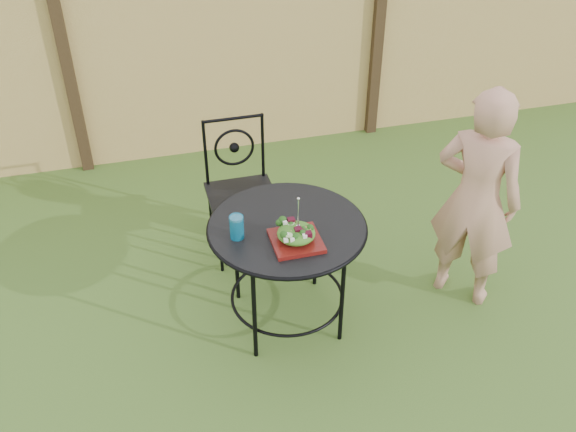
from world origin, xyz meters
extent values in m
plane|color=#2D4E19|center=(0.00, 0.00, 0.00)|extent=(60.00, 60.00, 0.00)
cube|color=#ECC974|center=(0.00, 2.20, 0.90)|extent=(8.00, 0.05, 1.80)
cube|color=black|center=(-1.30, 2.15, 0.95)|extent=(0.09, 0.09, 1.90)
cube|color=black|center=(1.30, 2.15, 0.95)|extent=(0.09, 0.09, 1.90)
cylinder|color=black|center=(-0.11, -0.06, 0.71)|extent=(0.90, 0.90, 0.02)
torus|color=black|center=(-0.11, -0.06, 0.71)|extent=(0.92, 0.92, 0.02)
torus|color=black|center=(-0.11, -0.06, 0.18)|extent=(0.70, 0.70, 0.02)
cylinder|color=black|center=(0.15, 0.20, 0.35)|extent=(0.03, 0.03, 0.71)
cylinder|color=black|center=(-0.37, 0.20, 0.35)|extent=(0.03, 0.03, 0.71)
cylinder|color=black|center=(-0.37, -0.33, 0.35)|extent=(0.03, 0.03, 0.71)
cylinder|color=black|center=(0.15, -0.33, 0.35)|extent=(0.03, 0.03, 0.71)
cube|color=black|center=(-0.22, 0.69, 0.45)|extent=(0.46, 0.46, 0.03)
cylinder|color=black|center=(-0.22, 0.90, 0.94)|extent=(0.42, 0.02, 0.02)
torus|color=black|center=(-0.22, 0.90, 0.72)|extent=(0.28, 0.02, 0.28)
cylinder|color=black|center=(-0.42, 0.49, 0.22)|extent=(0.02, 0.02, 0.44)
cylinder|color=black|center=(-0.02, 0.49, 0.22)|extent=(0.02, 0.02, 0.44)
cylinder|color=black|center=(-0.42, 0.89, 0.22)|extent=(0.02, 0.02, 0.44)
cylinder|color=black|center=(-0.02, 0.89, 0.22)|extent=(0.02, 0.02, 0.44)
cylinder|color=black|center=(-0.42, 0.90, 0.70)|extent=(0.02, 0.02, 0.50)
cylinder|color=black|center=(-0.02, 0.90, 0.70)|extent=(0.02, 0.02, 0.50)
imported|color=tan|center=(1.06, -0.12, 0.73)|extent=(0.62, 0.62, 1.46)
cube|color=#4F0C0B|center=(-0.10, -0.23, 0.74)|extent=(0.27, 0.27, 0.02)
ellipsoid|color=#235614|center=(-0.10, -0.23, 0.79)|extent=(0.21, 0.21, 0.08)
cylinder|color=silver|center=(-0.09, -0.23, 0.92)|extent=(0.01, 0.01, 0.18)
cylinder|color=#0B5F84|center=(-0.41, -0.10, 0.79)|extent=(0.08, 0.08, 0.14)
camera|label=1|loc=(-0.87, -2.90, 2.89)|focal=40.00mm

